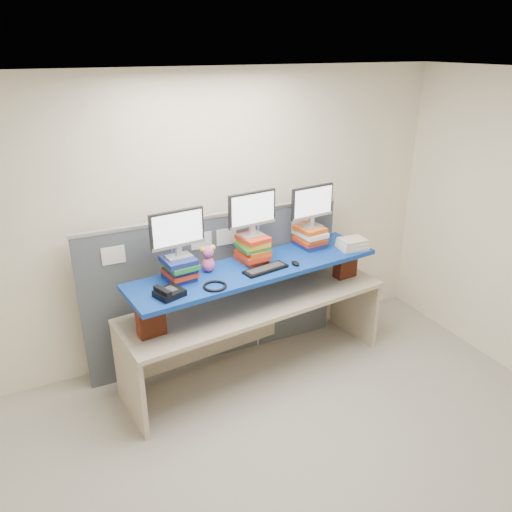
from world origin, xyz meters
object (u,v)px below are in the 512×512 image
monitor_center (252,211)px  monitor_right (312,204)px  blue_board (256,268)px  desk (256,315)px  keyboard (266,269)px  desk_phone (169,293)px  monitor_left (177,231)px

monitor_center → monitor_right: 0.68m
blue_board → monitor_right: (0.69, 0.20, 0.46)m
desk → blue_board: 0.48m
monitor_right → keyboard: (-0.65, -0.32, -0.43)m
blue_board → desk_phone: size_ratio=9.12×
desk → desk_phone: 1.05m
monitor_center → keyboard: 0.53m
desk → keyboard: keyboard is taller
desk → desk_phone: (-0.88, -0.23, 0.53)m
monitor_right → keyboard: 0.84m
blue_board → monitor_right: 0.85m
monitor_left → monitor_center: (0.72, 0.09, 0.05)m
desk → monitor_right: monitor_right is taller
monitor_center → monitor_right: bearing=-0.0°
monitor_center → keyboard: monitor_center is taller
monitor_left → desk_phone: bearing=-130.8°
desk → desk_phone: size_ratio=10.10×
keyboard → desk: bearing=96.7°
monitor_left → monitor_center: bearing=0.0°
desk → monitor_left: (-0.70, 0.04, 0.94)m
desk → monitor_center: 0.99m
blue_board → desk: bearing=173.2°
monitor_center → desk_phone: 1.06m
desk → monitor_left: monitor_left is taller
desk_phone → blue_board: bearing=-5.5°
blue_board → keyboard: 0.13m
blue_board → keyboard: (0.04, -0.12, 0.03)m
keyboard → desk_phone: (-0.92, -0.11, 0.02)m
monitor_left → keyboard: size_ratio=1.08×
desk → keyboard: 0.53m
desk → desk_phone: bearing=-172.1°
monitor_left → desk: bearing=-9.7°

